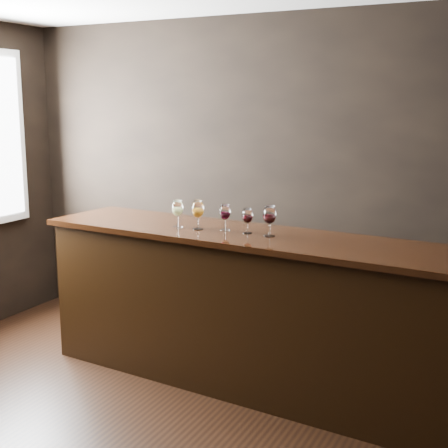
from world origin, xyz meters
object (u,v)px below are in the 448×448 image
at_px(glass_white, 178,209).
at_px(glass_amber, 198,210).
at_px(back_bar_shelf, 213,287).
at_px(glass_red_a, 225,213).
at_px(glass_red_b, 247,216).
at_px(bar_counter, 248,313).
at_px(glass_red_c, 270,215).

distance_m(glass_white, glass_amber, 0.18).
height_order(back_bar_shelf, glass_amber, glass_amber).
relative_size(glass_red_a, glass_red_b, 1.05).
bearing_deg(glass_white, bar_counter, 2.73).
xyz_separation_m(glass_red_a, glass_red_b, (0.19, -0.03, -0.01)).
height_order(back_bar_shelf, glass_red_a, glass_red_a).
distance_m(back_bar_shelf, glass_red_c, 1.45).
relative_size(glass_white, glass_red_a, 1.07).
bearing_deg(glass_white, back_bar_shelf, 98.77).
xyz_separation_m(glass_white, glass_red_c, (0.74, 0.00, 0.01)).
bearing_deg(glass_red_b, glass_red_a, 171.95).
relative_size(back_bar_shelf, glass_red_a, 12.91).
distance_m(bar_counter, back_bar_shelf, 1.04).
distance_m(bar_counter, glass_amber, 0.84).
bearing_deg(glass_red_a, back_bar_shelf, 123.64).
distance_m(bar_counter, glass_red_c, 0.76).
xyz_separation_m(glass_white, glass_amber, (0.18, -0.01, 0.01)).
bearing_deg(glass_red_b, bar_counter, 6.15).
height_order(glass_red_a, glass_red_c, glass_red_c).
bearing_deg(glass_red_a, bar_counter, -7.61).
relative_size(back_bar_shelf, glass_red_c, 11.34).
xyz_separation_m(glass_red_b, glass_red_c, (0.18, -0.02, 0.02)).
relative_size(glass_amber, glass_red_b, 1.20).
bearing_deg(back_bar_shelf, bar_counter, -47.95).
bearing_deg(back_bar_shelf, glass_red_c, -42.46).
bearing_deg(glass_red_c, glass_red_a, 172.13).
bearing_deg(back_bar_shelf, glass_amber, -69.45).
distance_m(bar_counter, glass_red_a, 0.75).
xyz_separation_m(bar_counter, glass_red_c, (0.17, -0.02, 0.74)).
distance_m(glass_red_a, glass_red_c, 0.38).
relative_size(back_bar_shelf, glass_red_b, 13.53).
height_order(glass_amber, glass_red_b, glass_amber).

